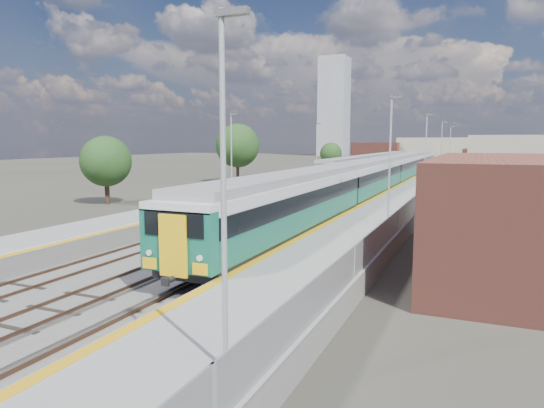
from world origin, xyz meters
The scene contains 11 objects.
ground centered at (0.00, 50.00, 0.00)m, with size 320.00×320.00×0.00m, color #47443A.
ballast_bed centered at (-2.25, 52.50, 0.03)m, with size 10.50×155.00×0.06m, color #565451.
tracks centered at (-1.65, 54.18, 0.11)m, with size 8.96×160.00×0.17m.
platform_right centered at (5.28, 52.49, 0.54)m, with size 4.70×155.00×8.52m.
platform_left centered at (-9.05, 52.49, 0.52)m, with size 4.30×155.00×8.52m.
buildings centered at (-18.12, 138.60, 10.70)m, with size 72.00×185.50×40.00m.
green_train centered at (1.50, 50.75, 2.41)m, with size 3.11×86.44×3.42m.
red_train centered at (-5.50, 77.15, 2.11)m, with size 2.83×57.37×3.57m.
tree_a centered at (-20.87, 29.02, 4.05)m, with size 4.74×4.74×6.43m.
tree_b centered at (-20.35, 54.99, 5.31)m, with size 6.21×6.21×8.42m.
tree_c centered at (-14.80, 83.08, 3.58)m, with size 4.20×4.20×5.69m.
Camera 1 is at (11.43, -6.74, 5.92)m, focal length 32.00 mm.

